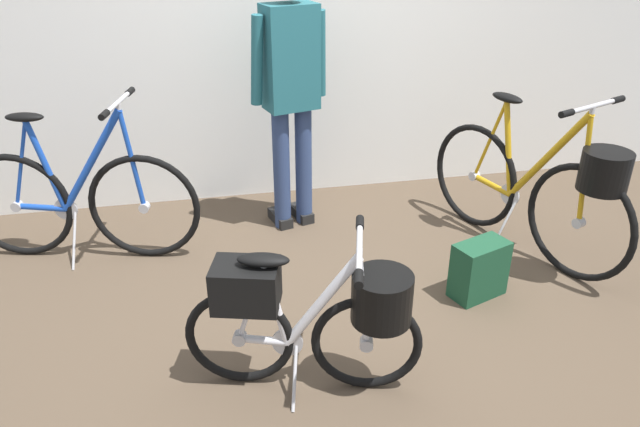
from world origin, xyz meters
TOP-DOWN VIEW (x-y plane):
  - ground_plane at (0.00, 0.00)m, footprint 6.06×6.06m
  - folding_bike_foreground at (-0.29, -0.45)m, footprint 1.02×0.52m
  - display_bike_left at (-1.45, 0.95)m, footprint 1.42×0.52m
  - display_bike_right at (1.26, 0.41)m, footprint 0.68×1.40m
  - visitor_near_wall at (-0.13, 1.12)m, footprint 0.52×0.34m
  - backpack_on_floor at (0.74, 0.07)m, footprint 0.34×0.27m

SIDE VIEW (x-z plane):
  - ground_plane at x=0.00m, z-range 0.00..0.00m
  - backpack_on_floor at x=0.74m, z-range 0.00..0.32m
  - display_bike_left at x=-1.45m, z-range -0.12..0.88m
  - folding_bike_foreground at x=-0.29m, z-range 0.03..0.78m
  - display_bike_right at x=1.26m, z-range -0.05..0.98m
  - visitor_near_wall at x=-0.13m, z-range 0.13..1.82m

